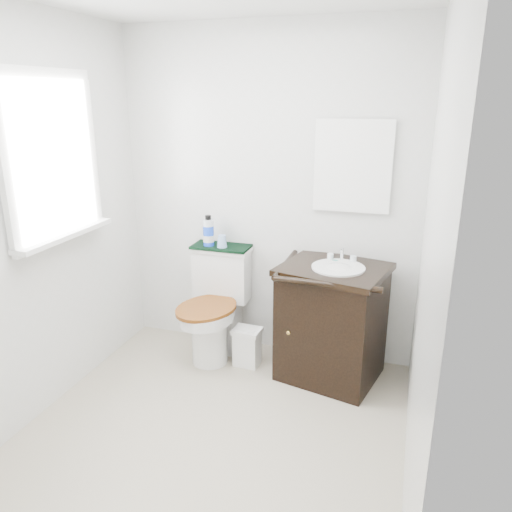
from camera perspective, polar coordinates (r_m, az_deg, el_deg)
The scene contains 14 objects.
floor at distance 3.11m, azimuth -5.49°, elevation -20.00°, with size 2.40×2.40×0.00m, color beige.
wall_back at distance 3.66m, azimuth 1.31°, elevation 6.75°, with size 2.40×2.40×0.00m, color silver.
wall_front at distance 1.61m, azimuth -23.87°, elevation -9.80°, with size 2.40×2.40×0.00m, color silver.
wall_left at distance 3.16m, azimuth -24.93°, elevation 3.27°, with size 2.40×2.40×0.00m, color silver.
wall_right at distance 2.35m, azimuth 19.06°, elevation -0.61°, with size 2.40×2.40×0.00m, color silver.
window at distance 3.26m, azimuth -22.41°, elevation 10.30°, with size 0.02×0.70×0.90m, color white.
mirror at distance 3.47m, azimuth 11.00°, elevation 10.01°, with size 0.50×0.02×0.60m, color silver.
toilet at distance 3.81m, azimuth -4.54°, elevation -6.18°, with size 0.49×0.67×0.82m.
vanity at distance 3.50m, azimuth 8.67°, elevation -7.21°, with size 0.79×0.71×0.92m.
trash_bin at distance 3.72m, azimuth -1.03°, elevation -10.29°, with size 0.21×0.17×0.29m.
towel at distance 3.75m, azimuth -4.01°, elevation 1.08°, with size 0.43×0.22×0.02m, color black.
mouthwash_bottle at distance 3.73m, azimuth -5.45°, elevation 2.76°, with size 0.08×0.08×0.23m.
cup at distance 3.69m, azimuth -3.91°, elevation 1.69°, with size 0.07×0.07×0.09m, color #89ACE0.
soap_bar at distance 3.45m, azimuth 9.04°, elevation -0.54°, with size 0.06×0.04×0.02m, color #1A7C71.
Camera 1 is at (1.01, -2.24, 1.91)m, focal length 35.00 mm.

